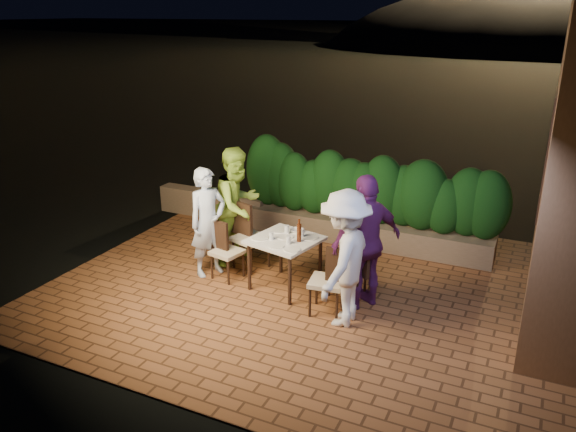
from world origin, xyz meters
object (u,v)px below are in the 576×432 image
Objects in this scene: chair_right_back at (348,267)px; diner_white at (345,259)px; chair_right_front at (327,280)px; chair_left_front at (227,251)px; beer_bottle at (299,230)px; diner_blue at (208,222)px; parapet_lamp at (228,191)px; chair_left_back at (251,237)px; diner_purple at (366,242)px; diner_green at (238,206)px; dining_table at (285,263)px; bowl at (297,231)px.

diner_white is (0.16, -0.63, 0.42)m from chair_right_back.
chair_right_back is (0.11, 0.50, -0.01)m from chair_right_front.
chair_right_front reaches higher than chair_left_front.
beer_bottle is 1.43m from diner_blue.
parapet_lamp is (-0.92, 2.09, -0.25)m from diner_blue.
diner_white is at bearing 145.51° from chair_right_front.
chair_left_front is 2.05m from diner_white.
chair_right_front reaches higher than parapet_lamp.
chair_left_back is 0.62× the size of diner_blue.
diner_white is at bearing -1.33° from chair_left_front.
diner_green is at bearing -67.10° from diner_purple.
diner_purple reaches higher than diner_white.
chair_left_back is 0.53m from diner_green.
chair_right_back is at bearing -89.85° from diner_green.
chair_left_back is 1.08× the size of chair_right_front.
chair_right_back is 6.45× the size of parapet_lamp.
chair_right_front is (0.78, -0.40, 0.09)m from dining_table.
chair_right_front is (0.57, -0.39, -0.45)m from beer_bottle.
bowl is 1.31m from diner_white.
chair_right_back is (0.89, 0.10, 0.08)m from dining_table.
diner_green reaches higher than chair_right_front.
chair_left_front is at bearing -174.97° from dining_table.
chair_left_front is at bearing -59.78° from parapet_lamp.
diner_white is (2.27, -0.48, 0.06)m from diner_blue.
diner_purple is at bearing -62.50° from diner_blue.
bowl is 1.31m from diner_blue.
diner_white is at bearing -9.48° from chair_left_back.
chair_right_front is 0.51m from diner_white.
diner_green is (-1.05, 0.54, 0.53)m from dining_table.
beer_bottle is 0.18× the size of diner_green.
diner_green reaches higher than beer_bottle.
diner_blue is 0.62m from diner_green.
chair_left_front is 2.11m from diner_purple.
diner_purple is at bearing 14.31° from chair_left_front.
chair_left_back is at bearing 152.94° from dining_table.
dining_table is 0.90m from chair_left_front.
diner_white is (1.95, -0.45, 0.44)m from chair_left_front.
chair_right_front is at bearing 107.44° from chair_right_back.
diner_green is (-1.83, 0.94, 0.45)m from chair_right_front.
diner_white is at bearing -39.29° from bowl.
chair_left_front is at bearing -89.47° from chair_left_back.
chair_right_front reaches higher than bowl.
beer_bottle is at bearing -62.35° from diner_blue.
chair_left_back is 2.06m from diner_white.
bowl is at bearing -67.92° from diner_purple.
dining_table is 0.90m from chair_right_back.
diner_green reaches higher than dining_table.
dining_table is 0.93× the size of chair_right_front.
diner_blue is at bearing 177.48° from diner_green.
dining_table is at bearing 35.95° from chair_right_back.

